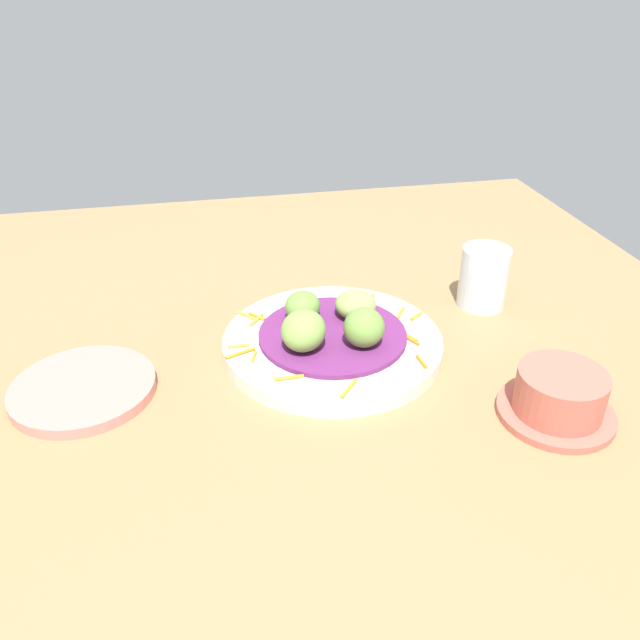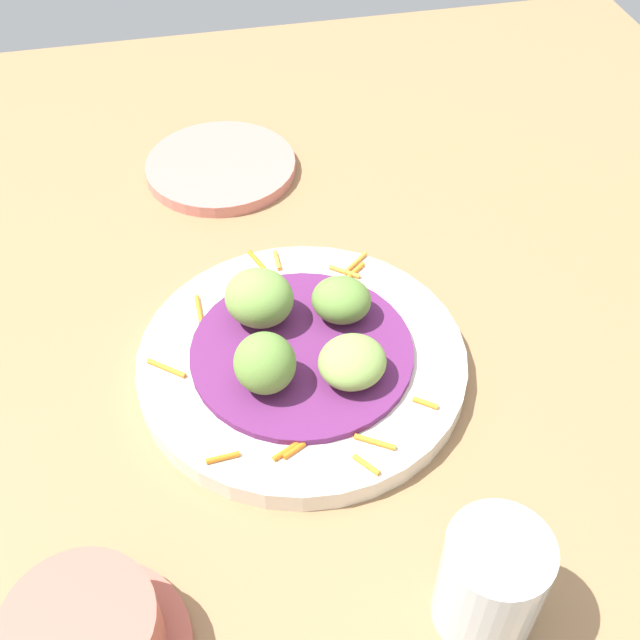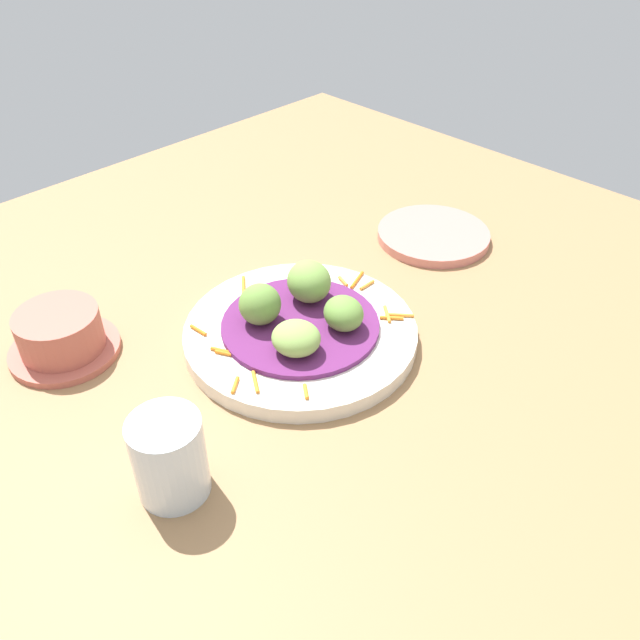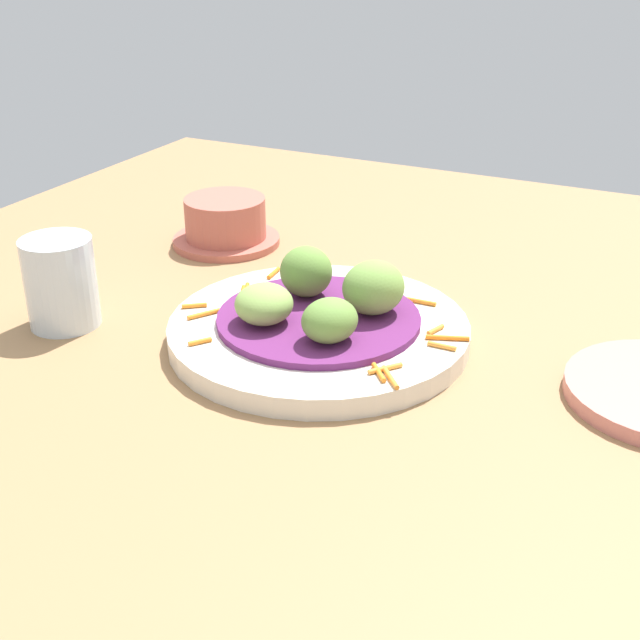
# 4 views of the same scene
# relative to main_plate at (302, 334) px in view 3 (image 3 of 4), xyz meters

# --- Properties ---
(table_surface) EXTENTS (1.10, 1.10, 0.02)m
(table_surface) POSITION_rel_main_plate_xyz_m (0.04, 0.00, -0.02)
(table_surface) COLOR #936D47
(table_surface) RESTS_ON ground
(main_plate) EXTENTS (0.26, 0.26, 0.02)m
(main_plate) POSITION_rel_main_plate_xyz_m (0.00, 0.00, 0.00)
(main_plate) COLOR silver
(main_plate) RESTS_ON table_surface
(cabbage_bed) EXTENTS (0.17, 0.17, 0.01)m
(cabbage_bed) POSITION_rel_main_plate_xyz_m (0.00, 0.00, 0.01)
(cabbage_bed) COLOR #60235B
(cabbage_bed) RESTS_ON main_plate
(carrot_garnish) EXTENTS (0.25, 0.21, 0.00)m
(carrot_garnish) POSITION_rel_main_plate_xyz_m (0.02, 0.01, 0.01)
(carrot_garnish) COLOR orange
(carrot_garnish) RESTS_ON main_plate
(guac_scoop_left) EXTENTS (0.07, 0.07, 0.05)m
(guac_scoop_left) POSITION_rel_main_plate_xyz_m (0.04, 0.03, 0.04)
(guac_scoop_left) COLOR #759E47
(guac_scoop_left) RESTS_ON cabbage_bed
(guac_scoop_center) EXTENTS (0.05, 0.05, 0.05)m
(guac_scoop_center) POSITION_rel_main_plate_xyz_m (-0.03, 0.04, 0.04)
(guac_scoop_center) COLOR olive
(guac_scoop_center) RESTS_ON cabbage_bed
(guac_scoop_right) EXTENTS (0.06, 0.06, 0.03)m
(guac_scoop_right) POSITION_rel_main_plate_xyz_m (-0.04, -0.03, 0.03)
(guac_scoop_right) COLOR #84A851
(guac_scoop_right) RESTS_ON cabbage_bed
(guac_scoop_back) EXTENTS (0.06, 0.06, 0.04)m
(guac_scoop_back) POSITION_rel_main_plate_xyz_m (0.03, -0.04, 0.03)
(guac_scoop_back) COLOR olive
(guac_scoop_back) RESTS_ON cabbage_bed
(side_plate_small) EXTENTS (0.15, 0.15, 0.01)m
(side_plate_small) POSITION_rel_main_plate_xyz_m (0.28, 0.03, -0.00)
(side_plate_small) COLOR tan
(side_plate_small) RESTS_ON table_surface
(terracotta_bowl) EXTENTS (0.12, 0.12, 0.05)m
(terracotta_bowl) POSITION_rel_main_plate_xyz_m (-0.20, 0.17, 0.01)
(terracotta_bowl) COLOR #B75B4C
(terracotta_bowl) RESTS_ON table_surface
(water_glass) EXTENTS (0.06, 0.06, 0.08)m
(water_glass) POSITION_rel_main_plate_xyz_m (-0.22, -0.07, 0.03)
(water_glass) COLOR silver
(water_glass) RESTS_ON table_surface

